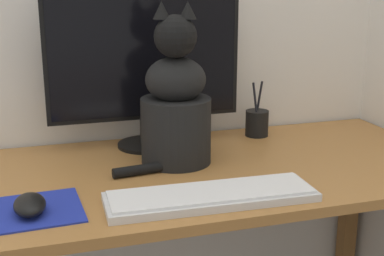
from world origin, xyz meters
TOP-DOWN VIEW (x-y plane):
  - desk at (0.00, 0.00)m, footprint 1.44×0.64m
  - monitor at (-0.07, 0.22)m, footprint 0.56×0.17m
  - keyboard at (-0.02, -0.21)m, footprint 0.48×0.16m
  - mousepad_left at (-0.41, -0.16)m, footprint 0.23×0.20m
  - computer_mouse_left at (-0.41, -0.17)m, footprint 0.07×0.11m
  - cat at (-0.03, 0.06)m, footprint 0.30×0.22m
  - pen_cup at (0.28, 0.23)m, footprint 0.07×0.07m

SIDE VIEW (x-z plane):
  - desk at x=0.00m, z-range 0.26..0.97m
  - mousepad_left at x=-0.41m, z-range 0.71..0.71m
  - keyboard at x=-0.02m, z-range 0.71..0.73m
  - computer_mouse_left at x=-0.41m, z-range 0.71..0.75m
  - pen_cup at x=0.28m, z-range 0.66..0.83m
  - cat at x=-0.03m, z-range 0.65..1.08m
  - monitor at x=-0.07m, z-range 0.73..1.17m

